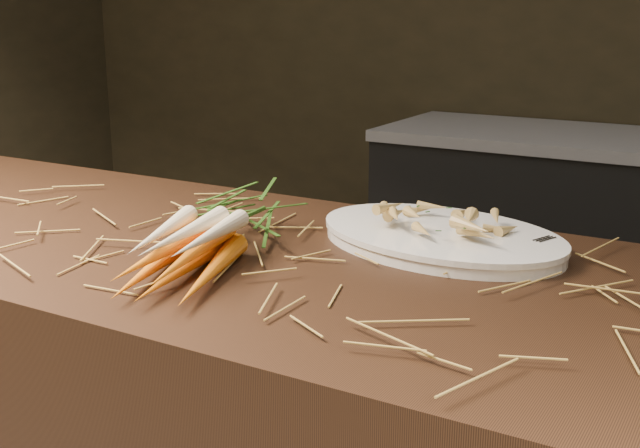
{
  "coord_description": "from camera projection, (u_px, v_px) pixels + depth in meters",
  "views": [
    {
      "loc": [
        0.7,
        -0.7,
        1.28
      ],
      "look_at": [
        0.11,
        0.3,
        0.96
      ],
      "focal_mm": 45.0,
      "sensor_mm": 36.0,
      "label": 1
    }
  ],
  "objects": [
    {
      "name": "serving_fork",
      "position": [
        518.0,
        253.0,
        1.18
      ],
      "size": [
        0.07,
        0.15,
        0.0
      ],
      "primitive_type": "cube",
      "rotation": [
        0.0,
        0.0,
        -0.38
      ],
      "color": "silver",
      "rests_on": "serving_platter"
    },
    {
      "name": "back_counter",
      "position": [
        634.0,
        257.0,
        2.82
      ],
      "size": [
        1.82,
        0.62,
        0.84
      ],
      "color": "black",
      "rests_on": "ground"
    },
    {
      "name": "straw_bedding",
      "position": [
        258.0,
        246.0,
        1.27
      ],
      "size": [
        1.4,
        0.6,
        0.02
      ],
      "primitive_type": null,
      "color": "#AC8339",
      "rests_on": "main_counter"
    },
    {
      "name": "roasted_veg_heap",
      "position": [
        441.0,
        218.0,
        1.29
      ],
      "size": [
        0.23,
        0.19,
        0.05
      ],
      "primitive_type": null,
      "rotation": [
        0.0,
        0.0,
        -0.21
      ],
      "color": "tan",
      "rests_on": "serving_platter"
    },
    {
      "name": "root_veg_bunch",
      "position": [
        219.0,
        225.0,
        1.25
      ],
      "size": [
        0.27,
        0.51,
        0.09
      ],
      "rotation": [
        0.0,
        0.0,
        0.25
      ],
      "color": "orange",
      "rests_on": "main_counter"
    },
    {
      "name": "serving_platter",
      "position": [
        440.0,
        239.0,
        1.3
      ],
      "size": [
        0.47,
        0.36,
        0.02
      ],
      "primitive_type": null,
      "rotation": [
        0.0,
        0.0,
        -0.21
      ],
      "color": "white",
      "rests_on": "main_counter"
    }
  ]
}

